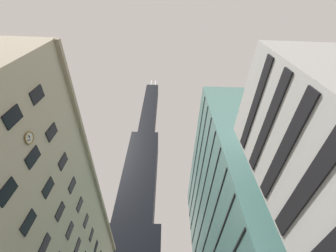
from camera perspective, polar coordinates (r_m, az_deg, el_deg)
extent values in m
cube|color=tan|center=(45.42, -19.15, -15.68)|extent=(0.70, 56.54, 0.60)
cube|color=black|center=(23.22, -38.29, -14.19)|extent=(0.14, 1.40, 2.20)
cube|color=black|center=(26.81, -34.37, -21.28)|extent=(0.14, 1.40, 2.20)
cube|color=black|center=(30.79, -31.17, -26.55)|extent=(0.14, 1.40, 2.20)
cube|color=black|center=(22.78, -37.30, 2.06)|extent=(0.14, 1.40, 2.20)
cube|color=black|center=(25.47, -33.52, -7.25)|extent=(0.14, 1.40, 2.20)
cube|color=black|center=(28.77, -30.43, -14.59)|extent=(0.14, 1.40, 2.20)
cube|color=black|center=(32.52, -27.87, -20.30)|extent=(0.14, 1.40, 2.20)
cube|color=black|center=(36.56, -25.73, -24.77)|extent=(0.14, 1.40, 2.20)
cube|color=black|center=(40.82, -23.91, -28.30)|extent=(0.14, 1.40, 2.20)
cube|color=black|center=(25.76, -32.68, 7.36)|extent=(0.14, 1.40, 2.20)
cube|color=black|center=(28.16, -29.70, -1.50)|extent=(0.14, 1.40, 2.20)
cube|color=black|center=(31.18, -27.23, -8.80)|extent=(0.14, 1.40, 2.20)
cube|color=black|center=(34.67, -25.16, -14.71)|extent=(0.14, 1.40, 2.20)
cube|color=black|center=(38.49, -23.40, -19.49)|extent=(0.14, 1.40, 2.20)
cube|color=black|center=(42.55, -21.89, -23.36)|extent=(0.14, 1.40, 2.20)
cube|color=black|center=(46.80, -20.58, -26.54)|extent=(0.14, 1.40, 2.20)
cube|color=black|center=(51.18, -19.44, -29.17)|extent=(0.14, 1.40, 2.20)
torus|color=olive|center=(24.62, -34.18, -2.75)|extent=(0.12, 1.34, 1.34)
cylinder|color=silver|center=(24.64, -34.26, -2.75)|extent=(0.05, 1.16, 1.16)
cube|color=black|center=(24.53, -34.21, -2.46)|extent=(0.03, 0.35, 0.11)
cube|color=black|center=(24.53, -34.27, -3.27)|extent=(0.03, 0.29, 0.48)
cube|color=black|center=(126.23, -7.73, -14.52)|extent=(18.52, 18.52, 67.86)
cube|color=black|center=(183.95, -5.14, 4.18)|extent=(11.90, 11.90, 84.82)
cylinder|color=silver|center=(231.62, -4.75, 11.30)|extent=(1.20, 1.20, 23.37)
cylinder|color=silver|center=(231.34, -3.55, 11.29)|extent=(1.20, 1.20, 23.37)
cube|color=black|center=(14.80, 34.39, -13.73)|extent=(0.16, 9.47, 1.10)
cube|color=black|center=(16.53, 29.62, -6.05)|extent=(0.16, 9.47, 1.10)
cube|color=black|center=(18.58, 25.92, 0.09)|extent=(0.16, 9.47, 1.10)
cube|color=black|center=(20.86, 23.00, 4.95)|extent=(0.16, 9.47, 1.10)
cube|color=slate|center=(47.89, 21.43, -25.30)|extent=(17.16, 40.26, 43.90)
cube|color=black|center=(44.70, 10.57, -28.62)|extent=(0.12, 39.26, 0.24)
cube|color=black|center=(46.50, 9.77, -24.18)|extent=(0.12, 39.26, 0.24)
cube|color=black|center=(48.56, 9.09, -20.10)|extent=(0.12, 39.26, 0.24)
cube|color=black|center=(50.85, 8.49, -16.36)|extent=(0.12, 39.26, 0.24)
cube|color=black|center=(53.35, 7.96, -12.96)|extent=(0.12, 39.26, 0.24)
cube|color=black|center=(56.02, 7.50, -9.87)|extent=(0.12, 39.26, 0.24)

